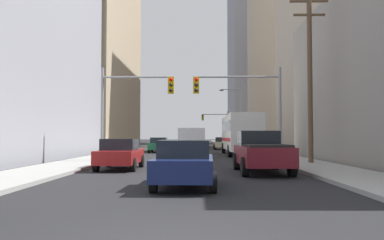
{
  "coord_description": "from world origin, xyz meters",
  "views": [
    {
      "loc": [
        0.42,
        -5.85,
        1.65
      ],
      "look_at": [
        0.0,
        24.04,
        2.88
      ],
      "focal_mm": 36.79,
      "sensor_mm": 36.0,
      "label": 1
    }
  ],
  "objects_px": {
    "city_bus": "(240,133)",
    "traffic_signal_near_right": "(241,97)",
    "cargo_van_white": "(191,141)",
    "sedan_navy": "(185,163)",
    "traffic_signal_far_right": "(216,122)",
    "sedan_green": "(159,145)",
    "pickup_truck_maroon": "(261,152)",
    "sedan_beige": "(222,143)",
    "traffic_signal_near_left": "(134,98)",
    "sedan_red": "(120,154)"
  },
  "relations": [
    {
      "from": "city_bus",
      "to": "traffic_signal_near_right",
      "type": "bearing_deg",
      "value": -95.65
    },
    {
      "from": "cargo_van_white",
      "to": "traffic_signal_near_right",
      "type": "xyz_separation_m",
      "value": [
        3.27,
        -6.8,
        2.84
      ]
    },
    {
      "from": "sedan_navy",
      "to": "traffic_signal_far_right",
      "type": "xyz_separation_m",
      "value": [
        3.64,
        54.52,
        3.31
      ]
    },
    {
      "from": "sedan_green",
      "to": "traffic_signal_far_right",
      "type": "distance_m",
      "value": 28.56
    },
    {
      "from": "pickup_truck_maroon",
      "to": "sedan_navy",
      "type": "distance_m",
      "value": 6.16
    },
    {
      "from": "sedan_beige",
      "to": "traffic_signal_near_left",
      "type": "xyz_separation_m",
      "value": [
        -7.04,
        -24.16,
        3.31
      ]
    },
    {
      "from": "cargo_van_white",
      "to": "traffic_signal_far_right",
      "type": "xyz_separation_m",
      "value": [
        3.73,
        35.75,
        2.79
      ]
    },
    {
      "from": "traffic_signal_near_left",
      "to": "traffic_signal_near_right",
      "type": "height_order",
      "value": "same"
    },
    {
      "from": "pickup_truck_maroon",
      "to": "sedan_green",
      "type": "bearing_deg",
      "value": 107.24
    },
    {
      "from": "sedan_red",
      "to": "sedan_green",
      "type": "relative_size",
      "value": 1.0
    },
    {
      "from": "sedan_navy",
      "to": "traffic_signal_near_left",
      "type": "bearing_deg",
      "value": 106.8
    },
    {
      "from": "traffic_signal_far_right",
      "to": "cargo_van_white",
      "type": "bearing_deg",
      "value": -95.96
    },
    {
      "from": "sedan_navy",
      "to": "sedan_green",
      "type": "relative_size",
      "value": 1.01
    },
    {
      "from": "traffic_signal_near_right",
      "to": "sedan_navy",
      "type": "bearing_deg",
      "value": -104.88
    },
    {
      "from": "sedan_green",
      "to": "traffic_signal_near_right",
      "type": "height_order",
      "value": "traffic_signal_near_right"
    },
    {
      "from": "sedan_green",
      "to": "traffic_signal_far_right",
      "type": "relative_size",
      "value": 0.7
    },
    {
      "from": "sedan_green",
      "to": "traffic_signal_near_left",
      "type": "xyz_separation_m",
      "value": [
        -0.14,
        -15.09,
        3.31
      ]
    },
    {
      "from": "traffic_signal_near_left",
      "to": "sedan_green",
      "type": "bearing_deg",
      "value": 89.48
    },
    {
      "from": "city_bus",
      "to": "sedan_navy",
      "type": "distance_m",
      "value": 21.8
    },
    {
      "from": "sedan_green",
      "to": "traffic_signal_near_right",
      "type": "bearing_deg",
      "value": -66.2
    },
    {
      "from": "sedan_red",
      "to": "sedan_green",
      "type": "height_order",
      "value": "same"
    },
    {
      "from": "traffic_signal_near_left",
      "to": "traffic_signal_far_right",
      "type": "bearing_deg",
      "value": 80.33
    },
    {
      "from": "traffic_signal_near_left",
      "to": "traffic_signal_far_right",
      "type": "distance_m",
      "value": 43.16
    },
    {
      "from": "sedan_red",
      "to": "traffic_signal_near_right",
      "type": "height_order",
      "value": "traffic_signal_near_right"
    },
    {
      "from": "cargo_van_white",
      "to": "sedan_green",
      "type": "bearing_deg",
      "value": 112.19
    },
    {
      "from": "traffic_signal_near_right",
      "to": "traffic_signal_near_left",
      "type": "bearing_deg",
      "value": -180.0
    },
    {
      "from": "sedan_navy",
      "to": "sedan_beige",
      "type": "xyz_separation_m",
      "value": [
        3.42,
        36.13,
        0.0
      ]
    },
    {
      "from": "pickup_truck_maroon",
      "to": "sedan_red",
      "type": "height_order",
      "value": "pickup_truck_maroon"
    },
    {
      "from": "sedan_green",
      "to": "traffic_signal_near_right",
      "type": "relative_size",
      "value": 0.7
    },
    {
      "from": "pickup_truck_maroon",
      "to": "sedan_green",
      "type": "relative_size",
      "value": 1.28
    },
    {
      "from": "sedan_green",
      "to": "traffic_signal_far_right",
      "type": "xyz_separation_m",
      "value": [
        7.12,
        27.46,
        3.31
      ]
    },
    {
      "from": "pickup_truck_maroon",
      "to": "traffic_signal_near_right",
      "type": "distance_m",
      "value": 7.49
    },
    {
      "from": "cargo_van_white",
      "to": "sedan_red",
      "type": "xyz_separation_m",
      "value": [
        -3.34,
        -11.97,
        -0.52
      ]
    },
    {
      "from": "city_bus",
      "to": "sedan_beige",
      "type": "xyz_separation_m",
      "value": [
        -0.69,
        14.75,
        -1.16
      ]
    },
    {
      "from": "sedan_red",
      "to": "city_bus",
      "type": "bearing_deg",
      "value": 62.64
    },
    {
      "from": "cargo_van_white",
      "to": "sedan_green",
      "type": "height_order",
      "value": "cargo_van_white"
    },
    {
      "from": "sedan_green",
      "to": "sedan_beige",
      "type": "bearing_deg",
      "value": 52.74
    },
    {
      "from": "sedan_navy",
      "to": "traffic_signal_near_left",
      "type": "height_order",
      "value": "traffic_signal_near_left"
    },
    {
      "from": "city_bus",
      "to": "pickup_truck_maroon",
      "type": "distance_m",
      "value": 16.23
    },
    {
      "from": "sedan_beige",
      "to": "traffic_signal_far_right",
      "type": "height_order",
      "value": "traffic_signal_far_right"
    },
    {
      "from": "sedan_beige",
      "to": "traffic_signal_far_right",
      "type": "relative_size",
      "value": 0.7
    },
    {
      "from": "traffic_signal_near_left",
      "to": "traffic_signal_near_right",
      "type": "bearing_deg",
      "value": 0.0
    },
    {
      "from": "city_bus",
      "to": "cargo_van_white",
      "type": "height_order",
      "value": "city_bus"
    },
    {
      "from": "city_bus",
      "to": "pickup_truck_maroon",
      "type": "relative_size",
      "value": 2.13
    },
    {
      "from": "cargo_van_white",
      "to": "sedan_beige",
      "type": "distance_m",
      "value": 17.72
    },
    {
      "from": "sedan_green",
      "to": "city_bus",
      "type": "bearing_deg",
      "value": -36.83
    },
    {
      "from": "traffic_signal_far_right",
      "to": "sedan_green",
      "type": "bearing_deg",
      "value": -104.53
    },
    {
      "from": "sedan_beige",
      "to": "traffic_signal_near_right",
      "type": "bearing_deg",
      "value": -90.57
    },
    {
      "from": "traffic_signal_near_right",
      "to": "pickup_truck_maroon",
      "type": "bearing_deg",
      "value": -88.92
    },
    {
      "from": "pickup_truck_maroon",
      "to": "traffic_signal_near_right",
      "type": "bearing_deg",
      "value": 91.08
    }
  ]
}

